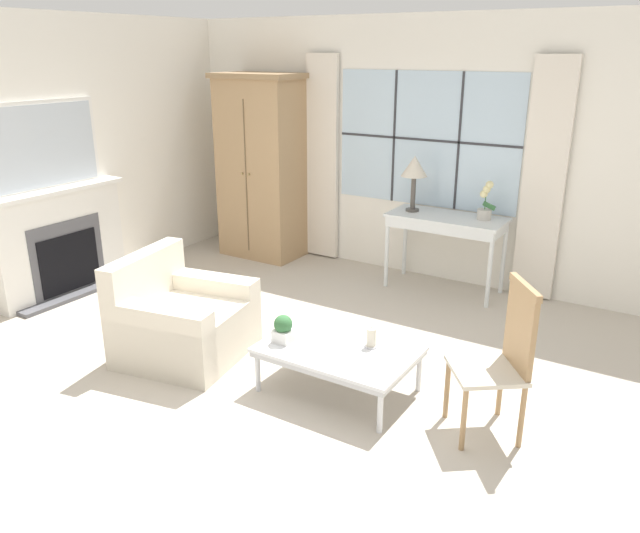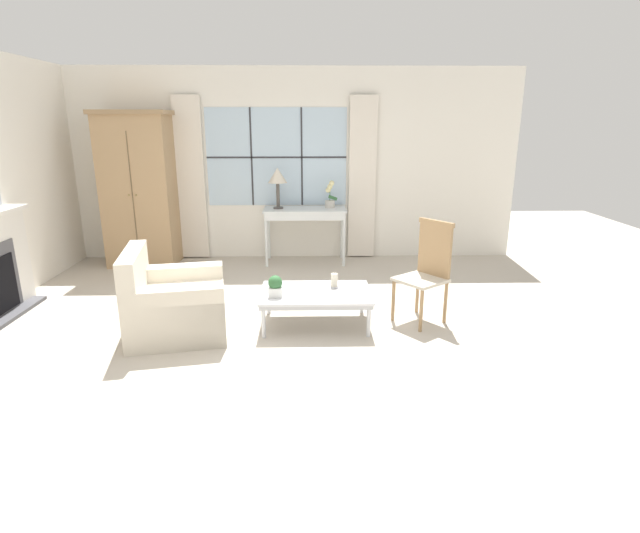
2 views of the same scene
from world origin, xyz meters
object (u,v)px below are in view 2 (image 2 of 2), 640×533
at_px(armoire, 139,189).
at_px(pillar_candle, 334,281).
at_px(potted_orchid, 330,197).
at_px(console_table, 305,214).
at_px(table_lamp, 278,177).
at_px(coffee_table, 316,295).
at_px(armchair_upholstered, 174,305).
at_px(side_chair_wooden, 428,266).
at_px(potted_plant_small, 275,286).

distance_m(armoire, pillar_candle, 3.57).
bearing_deg(potted_orchid, console_table, -169.17).
bearing_deg(armoire, potted_orchid, 1.88).
xyz_separation_m(potted_orchid, pillar_candle, (-0.05, -2.34, -0.54)).
bearing_deg(armoire, table_lamp, 0.60).
bearing_deg(coffee_table, armchair_upholstered, -172.94).
bearing_deg(side_chair_wooden, potted_orchid, 111.26).
bearing_deg(side_chair_wooden, coffee_table, -174.38).
xyz_separation_m(armoire, table_lamp, (1.98, 0.02, 0.17)).
relative_size(potted_plant_small, pillar_candle, 1.35).
xyz_separation_m(potted_orchid, potted_plant_small, (-0.65, -2.62, -0.50)).
distance_m(coffee_table, pillar_candle, 0.26).
bearing_deg(console_table, potted_plant_small, -96.31).
xyz_separation_m(armoire, side_chair_wooden, (3.66, -2.28, -0.51)).
relative_size(console_table, side_chair_wooden, 1.13).
height_order(armchair_upholstered, coffee_table, armchair_upholstered).
bearing_deg(armoire, pillar_candle, -39.97).
bearing_deg(coffee_table, console_table, 92.86).
bearing_deg(potted_plant_small, pillar_candle, 24.61).
xyz_separation_m(armchair_upholstered, side_chair_wooden, (2.58, 0.29, 0.30)).
bearing_deg(potted_plant_small, armoire, 129.58).
relative_size(console_table, armchair_upholstered, 1.09).
bearing_deg(pillar_candle, potted_orchid, 88.76).
relative_size(armoire, coffee_table, 1.94).
bearing_deg(armchair_upholstered, potted_plant_small, 2.14).
distance_m(armchair_upholstered, pillar_candle, 1.64).
distance_m(armoire, potted_plant_small, 3.34).
relative_size(table_lamp, armchair_upholstered, 0.53).
distance_m(potted_orchid, potted_plant_small, 2.74).
height_order(coffee_table, potted_plant_small, potted_plant_small).
height_order(side_chair_wooden, coffee_table, side_chair_wooden).
relative_size(table_lamp, coffee_table, 0.52).
bearing_deg(coffee_table, potted_plant_small, -161.21).
bearing_deg(potted_plant_small, side_chair_wooden, 9.10).
bearing_deg(armchair_upholstered, console_table, 63.52).
bearing_deg(armoire, potted_plant_small, -50.42).
bearing_deg(potted_plant_small, console_table, 83.69).
height_order(armoire, pillar_candle, armoire).
distance_m(table_lamp, potted_plant_small, 2.67).
xyz_separation_m(armchair_upholstered, coffee_table, (1.41, 0.17, 0.04)).
relative_size(armoire, side_chair_wooden, 2.06).
height_order(potted_orchid, pillar_candle, potted_orchid).
bearing_deg(side_chair_wooden, potted_plant_small, -170.90).
bearing_deg(potted_orchid, side_chair_wooden, -68.74).
height_order(table_lamp, side_chair_wooden, table_lamp).
height_order(table_lamp, potted_orchid, table_lamp).
distance_m(potted_orchid, side_chair_wooden, 2.57).
relative_size(table_lamp, potted_plant_small, 2.73).
distance_m(coffee_table, potted_plant_small, 0.45).
bearing_deg(armoire, console_table, 0.47).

